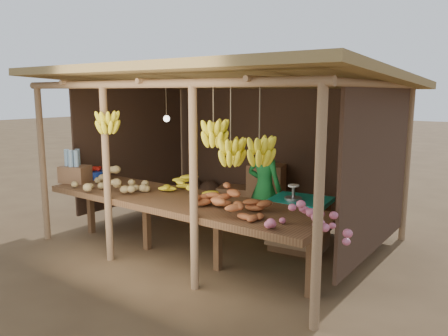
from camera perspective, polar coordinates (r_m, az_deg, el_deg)
The scene contains 13 objects.
ground at distance 6.44m, azimuth 0.00°, elevation -9.24°, with size 60.00×60.00×0.00m, color brown.
stall_structure at distance 5.96m, azimuth -0.02°, elevation 7.91°, with size 4.70×3.50×2.43m.
counter at distance 5.52m, azimuth -5.83°, elevation -4.55°, with size 3.90×1.05×0.80m.
potato_heap at distance 6.08m, azimuth -14.84°, elevation -1.13°, with size 1.02×0.61×0.37m, color tan, non-canonical shape.
sweet_potato_heap at distance 4.86m, azimuth 0.26°, elevation -3.60°, with size 0.97×0.58×0.36m, color #A9582B, non-canonical shape.
onion_heap at distance 4.23m, azimuth 11.27°, elevation -5.84°, with size 0.83×0.50×0.36m, color #CB627D, non-canonical shape.
banana_pile at distance 5.76m, azimuth -4.74°, elevation -1.53°, with size 0.65×0.39×0.35m, color yellow, non-canonical shape.
tomato_basin at distance 7.00m, azimuth -16.46°, elevation -0.71°, with size 0.35×0.35×0.18m.
bottle_box at distance 6.77m, azimuth -18.90°, elevation -0.21°, with size 0.47×0.43×0.49m.
vendor at distance 6.37m, azimuth 5.26°, elevation -2.60°, with size 0.54×0.35×1.47m, color #1A7930.
tarp_crate at distance 6.03m, azimuth 9.82°, elevation -6.98°, with size 0.84×0.75×0.91m.
carton_stack at distance 7.40m, azimuth 4.16°, elevation -3.46°, with size 1.31×0.60×0.92m.
burlap_sacks at distance 8.11m, azimuth -3.09°, elevation -3.23°, with size 0.88×0.46×0.62m.
Camera 1 is at (3.58, -4.92, 2.11)m, focal length 35.00 mm.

